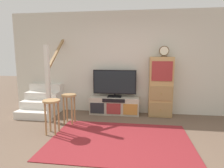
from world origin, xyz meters
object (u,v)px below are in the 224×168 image
(desk_clock, at_px, (164,51))
(bar_stool_far, at_px, (69,102))
(side_cabinet, at_px, (161,87))
(bar_stool_near, at_px, (52,109))
(television, at_px, (115,83))
(media_console, at_px, (114,106))

(desk_clock, xyz_separation_m, bar_stool_far, (-2.17, -0.84, -1.14))
(side_cabinet, xyz_separation_m, bar_stool_far, (-2.12, -0.86, -0.25))
(desk_clock, height_order, bar_stool_near, desk_clock)
(side_cabinet, bearing_deg, television, 179.34)
(media_console, xyz_separation_m, side_cabinet, (1.18, 0.01, 0.53))
(media_console, xyz_separation_m, bar_stool_far, (-0.94, -0.84, 0.28))
(media_console, bearing_deg, side_cabinet, 0.49)
(media_console, relative_size, bar_stool_near, 1.85)
(bar_stool_near, height_order, bar_stool_far, bar_stool_near)
(television, height_order, bar_stool_near, television)
(media_console, xyz_separation_m, television, (-0.00, 0.02, 0.61))
(side_cabinet, height_order, bar_stool_far, side_cabinet)
(desk_clock, bearing_deg, side_cabinet, 162.16)
(desk_clock, bearing_deg, bar_stool_far, -158.85)
(television, height_order, bar_stool_far, television)
(desk_clock, relative_size, bar_stool_far, 0.39)
(media_console, xyz_separation_m, bar_stool_near, (-1.07, -1.45, 0.29))
(side_cabinet, distance_m, bar_stool_near, 2.70)
(television, bearing_deg, bar_stool_near, -126.01)
(side_cabinet, relative_size, bar_stool_near, 2.18)
(bar_stool_near, bearing_deg, media_console, 53.55)
(television, bearing_deg, side_cabinet, -0.66)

